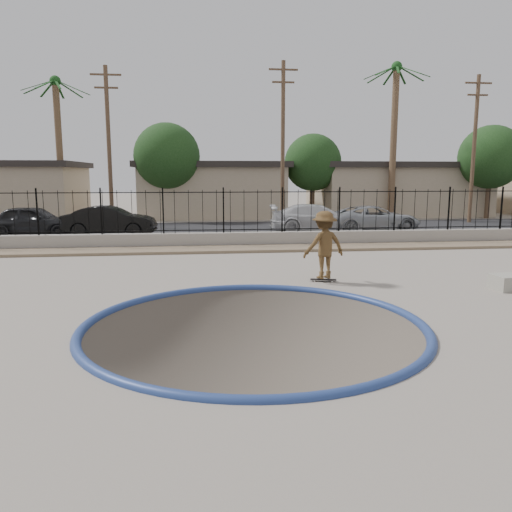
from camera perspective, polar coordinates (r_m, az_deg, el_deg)
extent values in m
cube|color=gray|center=(23.09, -3.90, -1.02)|extent=(120.00, 120.00, 2.20)
torus|color=navy|center=(10.22, -0.22, -8.01)|extent=(7.04, 7.04, 0.20)
cube|color=#8C765B|center=(20.14, -3.53, 0.79)|extent=(42.00, 1.60, 0.11)
cube|color=gray|center=(21.20, -3.71, 1.88)|extent=(42.00, 0.45, 0.60)
cube|color=black|center=(21.15, -3.72, 3.01)|extent=(40.00, 0.04, 0.03)
cube|color=black|center=(21.03, -3.76, 7.29)|extent=(40.00, 0.04, 0.04)
cube|color=black|center=(27.87, -4.45, 3.08)|extent=(90.00, 8.00, 0.04)
cube|color=tan|center=(37.23, -5.09, 7.31)|extent=(10.00, 8.00, 3.50)
cube|color=#2A2522|center=(37.21, -5.13, 10.32)|extent=(10.60, 8.60, 0.40)
cube|color=tan|center=(40.16, 15.47, 7.16)|extent=(12.00, 8.00, 3.50)
cube|color=#2A2522|center=(40.14, 15.59, 9.94)|extent=(12.60, 8.60, 0.40)
cylinder|color=brown|center=(35.84, -21.53, 11.03)|extent=(0.44, 0.44, 9.00)
sphere|color=#194919|center=(36.29, -21.97, 18.06)|extent=(0.70, 0.70, 0.70)
cylinder|color=brown|center=(35.27, 15.43, 12.19)|extent=(0.44, 0.44, 10.00)
sphere|color=#194919|center=(35.89, 15.79, 20.10)|extent=(0.70, 0.70, 0.70)
cylinder|color=#473323|center=(30.12, -16.45, 11.74)|extent=(0.24, 0.24, 9.00)
cube|color=#473323|center=(30.58, -16.81, 19.24)|extent=(1.70, 0.10, 0.10)
cube|color=#473323|center=(30.46, -16.75, 17.94)|extent=(1.30, 0.10, 0.10)
cylinder|color=#473323|center=(30.17, 3.07, 12.57)|extent=(0.24, 0.24, 9.50)
cube|color=#473323|center=(30.71, 3.15, 20.51)|extent=(1.70, 0.10, 0.10)
cube|color=#473323|center=(30.58, 3.14, 19.23)|extent=(1.30, 0.10, 0.10)
cylinder|color=#473323|center=(34.30, 23.63, 11.01)|extent=(0.24, 0.24, 9.00)
cube|color=#473323|center=(34.70, 24.09, 17.61)|extent=(1.70, 0.10, 0.10)
cube|color=#473323|center=(34.59, 24.01, 16.47)|extent=(1.30, 0.10, 0.10)
cylinder|color=#473323|center=(33.78, -10.03, 6.58)|extent=(0.34, 0.34, 3.00)
sphere|color=#143311|center=(33.76, -10.16, 11.16)|extent=(4.32, 4.32, 4.32)
cylinder|color=#473323|center=(35.66, 6.43, 6.60)|extent=(0.34, 0.34, 2.75)
sphere|color=#143311|center=(35.63, 6.51, 10.58)|extent=(3.96, 3.96, 3.96)
cylinder|color=#473323|center=(38.41, 24.97, 6.17)|extent=(0.34, 0.34, 3.00)
sphere|color=#143311|center=(38.39, 25.25, 10.19)|extent=(4.32, 4.32, 4.32)
imported|color=brown|center=(14.30, 7.78, 0.88)|extent=(1.38, 0.99, 1.93)
cube|color=black|center=(14.46, 7.70, -2.68)|extent=(0.76, 0.35, 0.02)
cylinder|color=silver|center=(14.39, 6.71, -2.84)|extent=(0.05, 0.04, 0.05)
cylinder|color=silver|center=(14.53, 6.71, -2.73)|extent=(0.05, 0.04, 0.05)
cylinder|color=silver|center=(14.41, 8.70, -2.88)|extent=(0.05, 0.04, 0.05)
cylinder|color=silver|center=(14.54, 8.68, -2.76)|extent=(0.05, 0.04, 0.05)
imported|color=black|center=(27.01, -24.11, 3.72)|extent=(4.47, 2.01, 1.49)
imported|color=black|center=(25.68, -16.35, 3.87)|extent=(4.53, 1.84, 1.46)
imported|color=silver|center=(26.55, 7.02, 4.33)|extent=(5.15, 2.51, 1.44)
imported|color=#979A9F|center=(27.46, 13.38, 4.21)|extent=(4.89, 2.33, 1.35)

